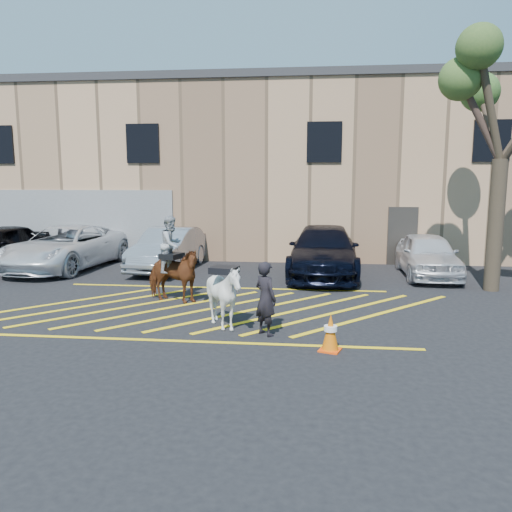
# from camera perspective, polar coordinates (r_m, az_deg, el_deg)

# --- Properties ---
(ground) EXTENTS (90.00, 90.00, 0.00)m
(ground) POSITION_cam_1_polar(r_m,az_deg,el_deg) (12.92, -5.24, -5.76)
(ground) COLOR black
(ground) RESTS_ON ground
(car_white_pickup) EXTENTS (3.20, 5.87, 1.56)m
(car_white_pickup) POSITION_cam_1_polar(r_m,az_deg,el_deg) (19.36, -20.92, 0.93)
(car_white_pickup) COLOR white
(car_white_pickup) RESTS_ON ground
(car_silver_sedan) EXTENTS (1.93, 4.66, 1.50)m
(car_silver_sedan) POSITION_cam_1_polar(r_m,az_deg,el_deg) (18.19, -9.92, 0.81)
(car_silver_sedan) COLOR #959AA3
(car_silver_sedan) RESTS_ON ground
(car_blue_suv) EXTENTS (2.49, 5.69, 1.63)m
(car_blue_suv) POSITION_cam_1_polar(r_m,az_deg,el_deg) (17.09, 7.74, 0.56)
(car_blue_suv) COLOR black
(car_blue_suv) RESTS_ON ground
(car_white_suv) EXTENTS (1.82, 4.30, 1.45)m
(car_white_suv) POSITION_cam_1_polar(r_m,az_deg,el_deg) (17.64, 19.01, 0.12)
(car_white_suv) COLOR white
(car_white_suv) RESTS_ON ground
(handler) EXTENTS (0.67, 0.66, 1.56)m
(handler) POSITION_cam_1_polar(r_m,az_deg,el_deg) (10.41, 1.09, -4.87)
(handler) COLOR black
(handler) RESTS_ON ground
(warehouse) EXTENTS (32.42, 10.20, 7.30)m
(warehouse) POSITION_cam_1_polar(r_m,az_deg,el_deg) (24.38, 0.23, 9.78)
(warehouse) COLOR tan
(warehouse) RESTS_ON ground
(hatching_zone) EXTENTS (12.60, 5.12, 0.01)m
(hatching_zone) POSITION_cam_1_polar(r_m,az_deg,el_deg) (12.64, -5.51, -6.07)
(hatching_zone) COLOR yellow
(hatching_zone) RESTS_ON ground
(mounted_bay) EXTENTS (1.90, 1.31, 2.30)m
(mounted_bay) POSITION_cam_1_polar(r_m,az_deg,el_deg) (13.30, -9.57, -1.33)
(mounted_bay) COLOR brown
(mounted_bay) RESTS_ON ground
(saddled_white) EXTENTS (1.42, 1.53, 1.46)m
(saddled_white) POSITION_cam_1_polar(r_m,az_deg,el_deg) (10.86, -3.63, -4.53)
(saddled_white) COLOR silver
(saddled_white) RESTS_ON ground
(traffic_cone) EXTENTS (0.48, 0.48, 0.73)m
(traffic_cone) POSITION_cam_1_polar(r_m,az_deg,el_deg) (9.67, 8.51, -8.60)
(traffic_cone) COLOR #FF470A
(traffic_cone) RESTS_ON ground
(tree) EXTENTS (3.99, 4.37, 7.31)m
(tree) POSITION_cam_1_polar(r_m,az_deg,el_deg) (16.10, 26.59, 16.67)
(tree) COLOR #413727
(tree) RESTS_ON ground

